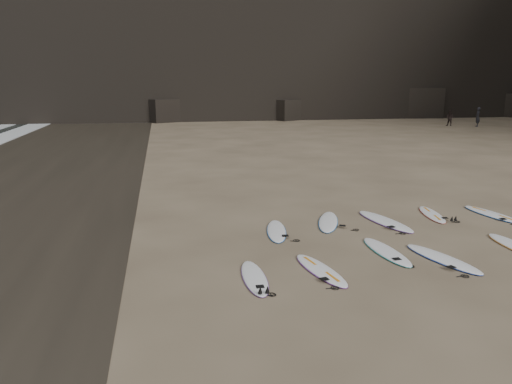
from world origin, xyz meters
The scene contains 12 objects.
ground centered at (0.00, 0.00, 0.00)m, with size 240.00×240.00×0.00m, color #897559.
surfboard_0 centered at (-3.99, -0.86, 0.04)m, with size 0.53×2.21×0.08m, color white.
surfboard_1 centered at (-2.31, -0.69, 0.04)m, with size 0.56×2.35×0.08m, color white.
surfboard_2 centered at (-0.14, 0.25, 0.04)m, with size 0.58×2.43×0.09m, color white.
surfboard_3 centered at (1.05, -0.53, 0.05)m, with size 0.61×2.52×0.09m, color white.
surfboard_5 centered at (-2.65, 2.66, 0.04)m, with size 0.56×2.33×0.08m, color white.
surfboard_6 centered at (-0.75, 3.32, 0.04)m, with size 0.60×2.49×0.09m, color white.
surfboard_7 centered at (1.09, 3.02, 0.05)m, with size 0.67×2.78×0.10m, color white.
surfboard_8 centered at (3.07, 3.53, 0.04)m, with size 0.54×2.24×0.08m, color white.
surfboard_9 centered at (5.11, 3.13, 0.05)m, with size 0.61×2.54×0.09m, color white.
person_a centered at (24.85, 33.13, 0.95)m, with size 0.69×0.45×1.90m, color black.
person_b centered at (22.54, 34.23, 0.79)m, with size 0.76×0.60×1.57m, color black.
Camera 1 is at (-6.00, -11.67, 4.59)m, focal length 35.00 mm.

